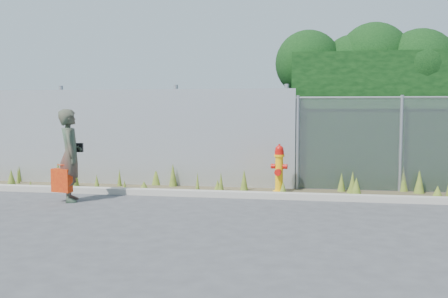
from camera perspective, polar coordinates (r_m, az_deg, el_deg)
ground at (r=8.21m, az=0.44°, el=-7.80°), size 80.00×80.00×0.00m
curb at (r=9.95m, az=2.10°, el=-5.24°), size 16.00×0.22×0.12m
weed_strip at (r=10.68m, az=2.73°, el=-4.08°), size 16.00×1.36×0.54m
corrugated_fence at (r=11.84m, az=-12.87°, el=1.33°), size 8.50×0.21×2.30m
hedge at (r=12.35m, az=24.14°, el=5.50°), size 7.71×1.89×3.75m
fire_hydrant at (r=10.46m, az=6.32°, el=-2.34°), size 0.35×0.31×1.03m
woman at (r=9.92m, az=-17.15°, el=-0.70°), size 0.65×0.76×1.76m
red_tote_bag at (r=9.87m, az=-18.05°, el=-3.43°), size 0.40×0.15×0.52m
black_shoulder_bag at (r=10.05m, az=-16.47°, el=0.16°), size 0.23×0.10×0.17m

